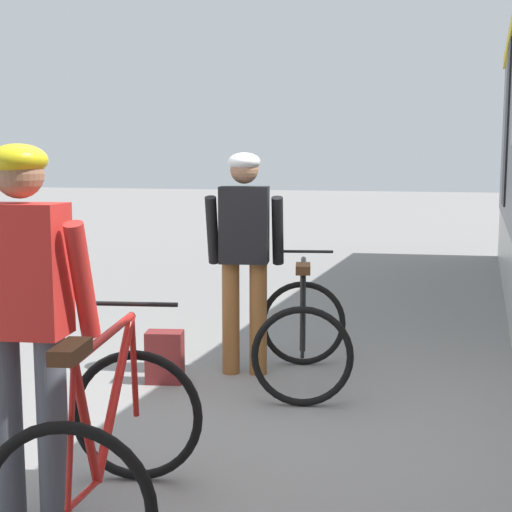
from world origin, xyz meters
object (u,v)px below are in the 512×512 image
object	(u,v)px
cyclist_near_in_red	(25,302)
bicycle_far_black	(303,333)
cyclist_far_in_dark	(244,243)
bicycle_near_red	(107,446)
backpack_on_platform	(165,357)

from	to	relation	value
cyclist_near_in_red	bicycle_far_black	distance (m)	2.60
cyclist_far_in_dark	bicycle_far_black	bearing A→B (deg)	-14.08
bicycle_near_red	backpack_on_platform	distance (m)	2.21
bicycle_near_red	bicycle_far_black	size ratio (longest dim) A/B	0.99
bicycle_near_red	bicycle_far_black	bearing A→B (deg)	82.30
cyclist_near_in_red	backpack_on_platform	bearing A→B (deg)	98.73
cyclist_near_in_red	bicycle_far_black	bearing A→B (deg)	74.09
cyclist_far_in_dark	bicycle_far_black	distance (m)	0.84
cyclist_near_in_red	backpack_on_platform	xyz separation A→B (m)	(-0.33, 2.14, -0.85)
cyclist_near_in_red	bicycle_far_black	size ratio (longest dim) A/B	1.46
bicycle_far_black	cyclist_far_in_dark	bearing A→B (deg)	165.92
cyclist_near_in_red	bicycle_far_black	xyz separation A→B (m)	(0.69, 2.42, -0.65)
cyclist_far_in_dark	bicycle_near_red	size ratio (longest dim) A/B	1.47
bicycle_near_red	cyclist_near_in_red	bearing A→B (deg)	-172.61
cyclist_near_in_red	bicycle_near_red	bearing A→B (deg)	7.39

